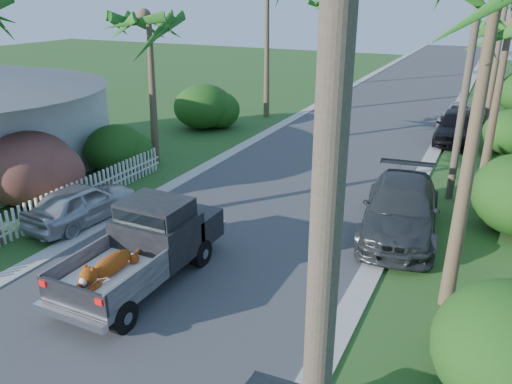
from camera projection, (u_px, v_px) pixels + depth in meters
The scene contains 20 objects.
ground at pixel (73, 376), 9.81m from camera, with size 120.00×120.00×0.00m, color #2E541F.
road at pixel (375, 116), 30.69m from camera, with size 8.00×100.00×0.02m, color #38383A.
curb_left at pixel (309, 109), 32.44m from camera, with size 0.60×100.00×0.06m, color #A5A39E.
curb_right at pixel (449, 123), 28.93m from camera, with size 0.60×100.00×0.06m, color #A5A39E.
pickup_truck at pixel (151, 242), 12.95m from camera, with size 1.98×5.12×2.06m.
parked_car_rm at pixel (401, 209), 15.47m from camera, with size 2.23×5.48×1.59m, color #323637.
parked_car_rf at pixel (457, 126), 25.08m from camera, with size 1.90×4.72×1.61m, color black.
parked_car_rd at pixel (462, 116), 27.93m from camera, with size 2.15×4.66×1.30m, color #A9ABB1.
parked_car_ln at pixel (82, 203), 16.23m from camera, with size 1.56×3.89×1.32m, color #B2B5BA.
palm_l_b at pixel (147, 17), 20.33m from camera, with size 4.40×4.40×7.40m.
palm_l_d at pixel (326, 2), 38.48m from camera, with size 4.40×4.40×7.70m.
palm_r_b at pixel (510, 26), 17.46m from camera, with size 4.40×4.40×7.20m.
shrub_l_b at pixel (29, 168), 17.52m from camera, with size 3.00×3.30×2.60m, color #AE1843.
shrub_l_c at pixel (115, 149), 20.81m from camera, with size 2.40×2.64×2.00m, color #194513.
shrub_l_d at pixel (204, 107), 27.66m from camera, with size 3.20×3.52×2.40m, color #194513.
picket_fence at pixel (59, 203), 16.66m from camera, with size 0.10×11.00×1.00m, color white.
utility_pole_a at pixel (322, 303), 4.16m from camera, with size 1.60×0.26×9.00m.
utility_pole_b at pixel (468, 71), 16.69m from camera, with size 1.60×0.26×9.00m.
utility_pole_c at pixel (489, 38), 29.22m from camera, with size 1.60×0.26×9.00m.
utility_pole_d at pixel (498, 25), 41.75m from camera, with size 1.60×0.26×9.00m.
Camera 1 is at (6.65, -5.41, 7.00)m, focal length 35.00 mm.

